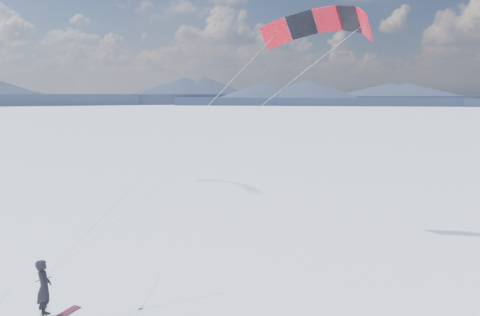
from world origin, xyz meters
TOP-DOWN VIEW (x-y plane):
  - horizon_hills at (-0.00, -0.00)m, footprint 704.00×705.94m
  - snowkiter at (-0.55, 2.86)m, footprint 0.60×0.79m
  - tripod at (-0.80, 1.33)m, footprint 0.59×0.58m
  - power_kite at (14.22, 6.82)m, footprint 16.22×7.17m

SIDE VIEW (x-z plane):
  - snowkiter at x=-0.55m, z-range -0.97..0.97m
  - tripod at x=-0.80m, z-range 0.17..1.36m
  - horizon_hills at x=0.00m, z-range -0.83..7.72m
  - power_kite at x=14.22m, z-range 5.59..16.20m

